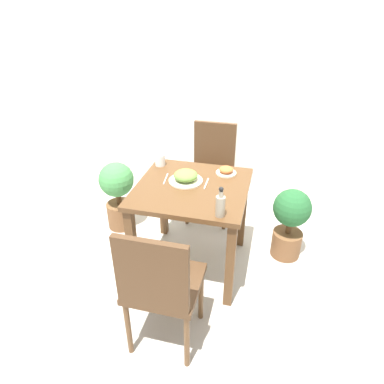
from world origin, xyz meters
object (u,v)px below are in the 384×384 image
at_px(chair_near, 160,284).
at_px(side_plate, 226,171).
at_px(sauce_bottle, 220,205).
at_px(chair_far, 212,166).
at_px(potted_plant_right, 290,220).
at_px(food_plate, 186,177).
at_px(drink_cup, 160,160).
at_px(potted_plant_left, 118,192).

relative_size(chair_near, side_plate, 5.76).
bearing_deg(sauce_bottle, chair_far, 103.53).
height_order(chair_far, side_plate, chair_far).
bearing_deg(potted_plant_right, food_plate, -163.09).
bearing_deg(side_plate, drink_cup, 177.92).
xyz_separation_m(potted_plant_left, potted_plant_right, (1.53, -0.05, -0.02)).
height_order(chair_far, potted_plant_left, chair_far).
xyz_separation_m(chair_far, food_plate, (-0.06, -0.74, 0.25)).
bearing_deg(sauce_bottle, drink_cup, 134.76).
bearing_deg(potted_plant_left, side_plate, -5.24).
bearing_deg(potted_plant_right, chair_near, -123.90).
relative_size(chair_near, drink_cup, 9.77).
bearing_deg(chair_near, chair_far, -89.24).
height_order(chair_far, potted_plant_right, chair_far).
xyz_separation_m(chair_far, side_plate, (0.21, -0.54, 0.24)).
relative_size(chair_far, food_plate, 3.60).
relative_size(chair_far, side_plate, 5.76).
bearing_deg(drink_cup, chair_near, -71.66).
bearing_deg(sauce_bottle, potted_plant_right, 52.91).
bearing_deg(sauce_bottle, chair_near, -118.99).
bearing_deg(chair_near, sauce_bottle, -118.99).
xyz_separation_m(chair_near, potted_plant_right, (0.73, 1.08, -0.17)).
relative_size(chair_near, food_plate, 3.60).
bearing_deg(potted_plant_right, drink_cup, -178.63).
bearing_deg(drink_cup, side_plate, -2.08).
height_order(sauce_bottle, potted_plant_right, sauce_bottle).
relative_size(side_plate, potted_plant_right, 0.25).
height_order(chair_near, drink_cup, chair_near).
relative_size(food_plate, potted_plant_right, 0.41).
bearing_deg(chair_near, potted_plant_right, -123.90).
distance_m(food_plate, side_plate, 0.34).
distance_m(food_plate, sauce_bottle, 0.51).
distance_m(chair_far, side_plate, 0.63).
distance_m(chair_near, potted_plant_left, 1.39).
distance_m(food_plate, potted_plant_left, 0.87).
distance_m(drink_cup, potted_plant_left, 0.60).
distance_m(potted_plant_left, potted_plant_right, 1.53).
height_order(drink_cup, potted_plant_left, drink_cup).
xyz_separation_m(food_plate, drink_cup, (-0.27, 0.22, 0.01)).
height_order(drink_cup, sauce_bottle, sauce_bottle).
relative_size(chair_near, potted_plant_left, 1.39).
height_order(chair_near, potted_plant_right, chair_near).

